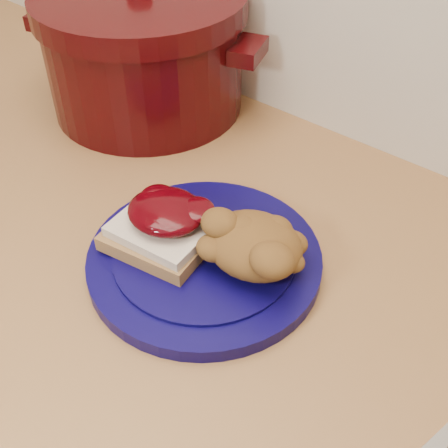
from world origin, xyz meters
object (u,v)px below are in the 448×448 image
Objects in this scene: butter_knife at (440,443)px; pepper_grinder at (113,63)px; plate at (205,259)px; dutch_oven at (145,51)px.

pepper_grinder is (-0.59, 0.20, 0.06)m from butter_knife.
dutch_oven is (-0.28, 0.20, 0.08)m from plate.
butter_knife is 0.61m from dutch_oven.
dutch_oven is at bearing 37.29° from pepper_grinder.
dutch_oven reaches higher than butter_knife.
plate is 1.90× the size of pepper_grinder.
dutch_oven reaches higher than plate.
dutch_oven is (-0.55, 0.23, 0.08)m from butter_knife.
plate is at bearing -35.33° from dutch_oven.
butter_knife is at bearing -18.84° from pepper_grinder.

